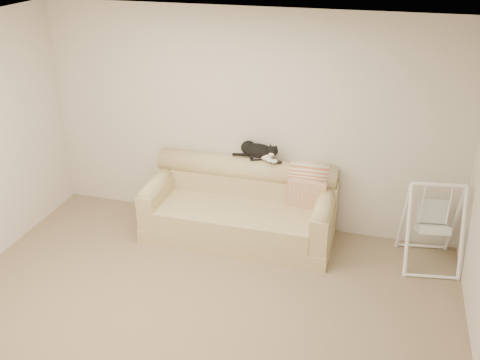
# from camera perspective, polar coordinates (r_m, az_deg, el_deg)

# --- Properties ---
(ground_plane) EXTENTS (5.00, 5.00, 0.00)m
(ground_plane) POSITION_cam_1_polar(r_m,az_deg,el_deg) (5.26, -4.99, -14.63)
(ground_plane) COLOR #7B674E
(ground_plane) RESTS_ON ground
(room_shell) EXTENTS (5.04, 4.04, 2.60)m
(room_shell) POSITION_cam_1_polar(r_m,az_deg,el_deg) (4.43, -5.74, 0.60)
(room_shell) COLOR beige
(room_shell) RESTS_ON ground
(sofa) EXTENTS (2.20, 0.93, 0.90)m
(sofa) POSITION_cam_1_polar(r_m,az_deg,el_deg) (6.32, 0.02, -3.05)
(sofa) COLOR tan
(sofa) RESTS_ON ground
(remote_a) EXTENTS (0.19, 0.11, 0.03)m
(remote_a) POSITION_cam_1_polar(r_m,az_deg,el_deg) (6.24, 1.91, 2.27)
(remote_a) COLOR black
(remote_a) RESTS_ON sofa
(remote_b) EXTENTS (0.17, 0.06, 0.02)m
(remote_b) POSITION_cam_1_polar(r_m,az_deg,el_deg) (6.19, 3.70, 1.98)
(remote_b) COLOR black
(remote_b) RESTS_ON sofa
(tuxedo_cat) EXTENTS (0.57, 0.29, 0.22)m
(tuxedo_cat) POSITION_cam_1_polar(r_m,az_deg,el_deg) (6.23, 1.97, 3.15)
(tuxedo_cat) COLOR black
(tuxedo_cat) RESTS_ON sofa
(throw_blanket) EXTENTS (0.45, 0.38, 0.58)m
(throw_blanket) POSITION_cam_1_polar(r_m,az_deg,el_deg) (6.21, 7.38, 0.05)
(throw_blanket) COLOR #BB6138
(throw_blanket) RESTS_ON sofa
(baby_swing) EXTENTS (0.69, 0.72, 0.98)m
(baby_swing) POSITION_cam_1_polar(r_m,az_deg,el_deg) (6.10, 19.82, -4.40)
(baby_swing) COLOR white
(baby_swing) RESTS_ON ground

